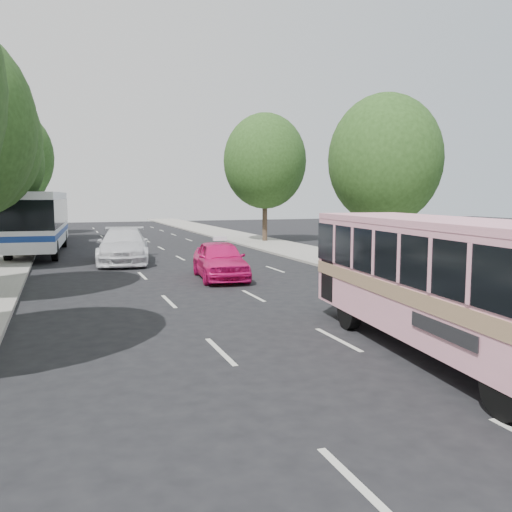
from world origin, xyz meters
name	(u,v)px	position (x,y,z in m)	size (l,w,h in m)	color
ground	(268,324)	(0.00, 0.00, 0.00)	(120.00, 120.00, 0.00)	black
sidewalk_right	(279,246)	(8.50, 20.00, 0.06)	(4.00, 90.00, 0.12)	#9E998E
tree_left_e	(9,153)	(-8.42, 29.94, 6.43)	(6.30, 6.30, 9.82)	#38281E
tree_left_f	(15,165)	(-8.62, 37.94, 6.00)	(5.88, 5.88, 9.16)	#38281E
tree_right_near	(387,155)	(8.78, 7.94, 5.20)	(5.10, 5.10, 7.95)	#38281E
tree_right_far	(266,158)	(9.08, 23.94, 6.12)	(6.00, 6.00, 9.35)	#38281E
pink_bus	(448,272)	(2.47, -4.00, 1.82)	(3.25, 9.34, 2.92)	pink
pink_taxi	(220,260)	(1.00, 8.08, 0.79)	(1.86, 4.62, 1.58)	#DB1368
white_pickup	(123,246)	(-2.14, 14.91, 0.88)	(2.45, 6.03, 1.75)	silver
tour_coach_front	(39,217)	(-6.30, 21.12, 2.17)	(3.36, 12.19, 3.61)	white
tour_coach_rear	(44,214)	(-6.20, 29.23, 2.07)	(3.07, 11.60, 3.44)	silver
taxi_roof_sign	(220,238)	(1.00, 8.08, 1.67)	(0.55, 0.18, 0.18)	silver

